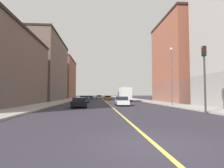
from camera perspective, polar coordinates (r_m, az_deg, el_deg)
ground_plane at (r=6.59m, az=13.31°, el=-17.90°), size 400.00×400.00×0.00m
sidewalk_left at (r=56.32m, az=7.35°, el=-4.75°), size 3.66×168.00×0.15m
sidewalk_right at (r=55.64m, az=-12.73°, el=-4.72°), size 3.66×168.00×0.15m
lane_center_stripe at (r=55.13m, az=-2.63°, el=-4.88°), size 0.16×154.00×0.01m
building_left_mid at (r=41.72m, az=21.73°, el=6.69°), size 10.05×15.21×17.27m
building_right_midblock at (r=51.86m, az=-20.89°, el=4.26°), size 10.05×22.13×16.33m
building_right_distant at (r=75.79m, az=-15.66°, el=1.58°), size 10.05×20.77×15.49m
traffic_light_left_near at (r=18.20m, az=26.68°, el=4.03°), size 0.40×0.32×5.95m
street_lamp_left_near at (r=27.26m, az=17.98°, el=3.97°), size 0.36×0.36×8.11m
car_silver at (r=70.12m, az=-4.06°, el=-4.00°), size 1.98×3.97×1.29m
car_orange at (r=52.30m, az=-1.37°, el=-4.30°), size 1.93×4.62×1.26m
car_black at (r=23.83m, az=-10.06°, el=-5.65°), size 2.04×4.25×1.25m
car_blue at (r=37.40m, az=-8.57°, el=-4.66°), size 1.91×4.25×1.39m
car_green at (r=58.85m, az=-6.83°, el=-4.18°), size 1.95×4.10×1.21m
car_white at (r=27.07m, az=3.06°, el=-5.33°), size 1.86×4.42×1.32m
box_truck at (r=42.03m, az=3.95°, el=-3.17°), size 2.32×7.19×3.16m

